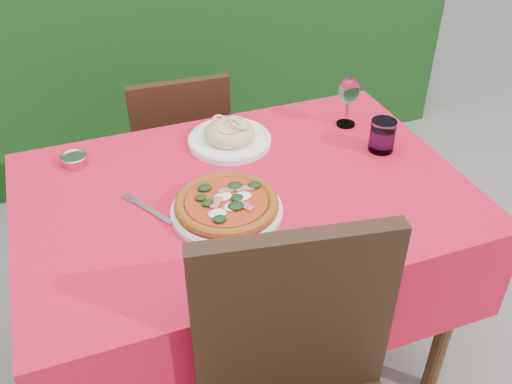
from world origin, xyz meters
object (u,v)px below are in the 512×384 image
object	(u,v)px
water_glass	(382,137)
steel_ramekin	(75,160)
pasta_plate	(229,136)
fork	(152,211)
chair_far	(180,152)
pizza_plate	(227,206)
wine_glass	(349,92)

from	to	relation	value
water_glass	steel_ramekin	bearing A→B (deg)	164.37
pasta_plate	steel_ramekin	xyz separation A→B (m)	(-0.47, 0.05, -0.01)
pasta_plate	steel_ramekin	distance (m)	0.48
steel_ramekin	fork	bearing A→B (deg)	-61.91
pasta_plate	water_glass	bearing A→B (deg)	-25.27
fork	steel_ramekin	xyz separation A→B (m)	(-0.17, 0.31, 0.01)
chair_far	fork	xyz separation A→B (m)	(-0.23, -0.70, 0.28)
steel_ramekin	chair_far	bearing A→B (deg)	43.90
pizza_plate	water_glass	world-z (taller)	water_glass
pizza_plate	water_glass	size ratio (longest dim) A/B	3.39
pizza_plate	pasta_plate	xyz separation A→B (m)	(0.12, 0.34, 0.00)
water_glass	wine_glass	distance (m)	0.20
wine_glass	fork	bearing A→B (deg)	-161.32
wine_glass	pizza_plate	bearing A→B (deg)	-148.96
steel_ramekin	pasta_plate	bearing A→B (deg)	-6.03
wine_glass	fork	size ratio (longest dim) A/B	0.83
water_glass	steel_ramekin	world-z (taller)	water_glass
pizza_plate	pasta_plate	world-z (taller)	pasta_plate
pizza_plate	fork	distance (m)	0.20
water_glass	fork	distance (m)	0.74
pasta_plate	wine_glass	distance (m)	0.41
pasta_plate	steel_ramekin	size ratio (longest dim) A/B	3.62
fork	pizza_plate	bearing A→B (deg)	-50.17
fork	steel_ramekin	bearing A→B (deg)	89.70
chair_far	steel_ramekin	world-z (taller)	chair_far
pizza_plate	fork	size ratio (longest dim) A/B	1.68
water_glass	fork	bearing A→B (deg)	-175.30
pasta_plate	wine_glass	size ratio (longest dim) A/B	1.54
fork	steel_ramekin	size ratio (longest dim) A/B	2.84
wine_glass	chair_far	bearing A→B (deg)	135.81
chair_far	pasta_plate	xyz separation A→B (m)	(0.07, -0.44, 0.30)
chair_far	steel_ramekin	xyz separation A→B (m)	(-0.40, -0.39, 0.29)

